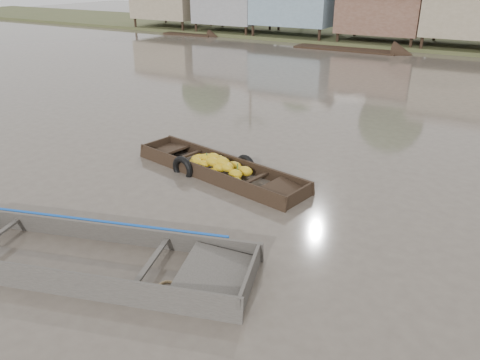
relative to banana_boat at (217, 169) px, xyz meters
The scene contains 3 objects.
ground 3.33m from the banana_boat, 72.13° to the right, with size 120.00×120.00×0.00m, color #52483F.
banana_boat is the anchor object (origin of this frame).
viewer_boat 4.95m from the banana_boat, 90.65° to the right, with size 7.34×3.90×0.57m.
Camera 1 is at (5.45, -6.55, 5.05)m, focal length 35.00 mm.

